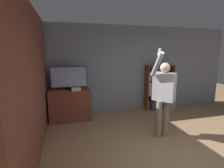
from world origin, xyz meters
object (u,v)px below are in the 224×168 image
Objects in this scene: television at (69,78)px; game_console at (76,89)px; person at (164,93)px; waste_bin at (172,106)px; bookshelf at (156,88)px.

game_console is at bearing -43.17° from television.
waste_bin is at bearing 100.48° from person.
game_console is 0.67× the size of waste_bin.
bookshelf is 0.74m from waste_bin.
waste_bin is (3.18, -0.17, -1.01)m from television.
waste_bin is at bearing -3.06° from television.
bookshelf is 4.08× the size of waste_bin.
television is 0.51× the size of person.
television is 2.54m from person.
television reaches higher than waste_bin.
television is 3.34m from waste_bin.
bookshelf is at bearing 136.53° from waste_bin.
television is 2.74× the size of waste_bin.
bookshelf is (2.80, 0.19, -0.50)m from television.
person is at bearing -38.79° from game_console.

